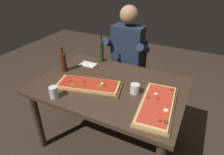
# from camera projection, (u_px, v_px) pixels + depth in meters

# --- Properties ---
(ground_plane) EXTENTS (6.40, 6.40, 0.00)m
(ground_plane) POSITION_uv_depth(u_px,v_px,m) (110.00, 139.00, 2.24)
(ground_plane) COLOR #38281E
(dining_table) EXTENTS (1.40, 0.96, 0.74)m
(dining_table) POSITION_uv_depth(u_px,v_px,m) (110.00, 93.00, 1.92)
(dining_table) COLOR #3D2B1E
(dining_table) RESTS_ON ground_plane
(pizza_rectangular_front) EXTENTS (0.65, 0.39, 0.05)m
(pizza_rectangular_front) POSITION_uv_depth(u_px,v_px,m) (88.00, 85.00, 1.82)
(pizza_rectangular_front) COLOR brown
(pizza_rectangular_front) RESTS_ON dining_table
(pizza_rectangular_left) EXTENTS (0.33, 0.64, 0.05)m
(pizza_rectangular_left) POSITION_uv_depth(u_px,v_px,m) (157.00, 105.00, 1.57)
(pizza_rectangular_left) COLOR brown
(pizza_rectangular_left) RESTS_ON dining_table
(wine_bottle_dark) EXTENTS (0.06, 0.06, 0.34)m
(wine_bottle_dark) POSITION_uv_depth(u_px,v_px,m) (101.00, 51.00, 2.25)
(wine_bottle_dark) COLOR #233819
(wine_bottle_dark) RESTS_ON dining_table
(oil_bottle_amber) EXTENTS (0.07, 0.07, 0.26)m
(oil_bottle_amber) POSITION_uv_depth(u_px,v_px,m) (63.00, 62.00, 2.06)
(oil_bottle_amber) COLOR #47230F
(oil_bottle_amber) RESTS_ON dining_table
(tumbler_near_camera) EXTENTS (0.08, 0.08, 0.10)m
(tumbler_near_camera) POSITION_uv_depth(u_px,v_px,m) (54.00, 93.00, 1.67)
(tumbler_near_camera) COLOR silver
(tumbler_near_camera) RESTS_ON dining_table
(tumbler_far_side) EXTENTS (0.08, 0.08, 0.09)m
(tumbler_far_side) POSITION_uv_depth(u_px,v_px,m) (135.00, 89.00, 1.73)
(tumbler_far_side) COLOR silver
(tumbler_far_side) RESTS_ON dining_table
(napkin_cutlery_set) EXTENTS (0.18, 0.11, 0.01)m
(napkin_cutlery_set) POSITION_uv_depth(u_px,v_px,m) (88.00, 64.00, 2.23)
(napkin_cutlery_set) COLOR white
(napkin_cutlery_set) RESTS_ON dining_table
(diner_chair) EXTENTS (0.44, 0.44, 0.87)m
(diner_chair) POSITION_uv_depth(u_px,v_px,m) (129.00, 68.00, 2.71)
(diner_chair) COLOR #3D2B1E
(diner_chair) RESTS_ON ground_plane
(seated_diner) EXTENTS (0.53, 0.41, 1.33)m
(seated_diner) POSITION_uv_depth(u_px,v_px,m) (126.00, 54.00, 2.49)
(seated_diner) COLOR #23232D
(seated_diner) RESTS_ON ground_plane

